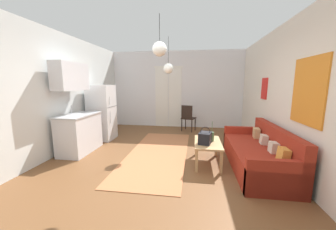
% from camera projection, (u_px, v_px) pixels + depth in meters
% --- Properties ---
extents(ground_plane, '(5.33, 8.04, 0.10)m').
position_uv_depth(ground_plane, '(156.00, 173.00, 3.58)').
color(ground_plane, brown).
extents(wall_back, '(4.93, 0.13, 2.77)m').
position_uv_depth(wall_back, '(176.00, 90.00, 7.03)').
color(wall_back, silver).
rests_on(wall_back, ground_plane).
extents(wall_right, '(0.12, 7.64, 2.77)m').
position_uv_depth(wall_right, '(305.00, 98.00, 3.01)').
color(wall_right, silver).
rests_on(wall_right, ground_plane).
extents(wall_left, '(0.12, 7.64, 2.77)m').
position_uv_depth(wall_left, '(33.00, 95.00, 3.69)').
color(wall_left, silver).
rests_on(wall_left, ground_plane).
extents(area_rug, '(1.31, 3.37, 0.01)m').
position_uv_depth(area_rug, '(158.00, 153.00, 4.45)').
color(area_rug, '#B26B42').
rests_on(area_rug, ground_plane).
extents(couch, '(0.87, 2.15, 0.80)m').
position_uv_depth(couch, '(260.00, 155.00, 3.65)').
color(couch, maroon).
rests_on(couch, ground_plane).
extents(coffee_table, '(0.52, 0.94, 0.45)m').
position_uv_depth(coffee_table, '(208.00, 145.00, 3.83)').
color(coffee_table, tan).
rests_on(coffee_table, ground_plane).
extents(bamboo_vase, '(0.09, 0.09, 0.41)m').
position_uv_depth(bamboo_vase, '(212.00, 136.00, 3.85)').
color(bamboo_vase, '#47704C').
rests_on(bamboo_vase, coffee_table).
extents(handbag, '(0.28, 0.33, 0.33)m').
position_uv_depth(handbag, '(205.00, 138.00, 3.68)').
color(handbag, black).
rests_on(handbag, coffee_table).
extents(refrigerator, '(0.66, 0.64, 1.56)m').
position_uv_depth(refrigerator, '(102.00, 113.00, 5.46)').
color(refrigerator, white).
rests_on(refrigerator, ground_plane).
extents(kitchen_counter, '(0.59, 1.10, 2.07)m').
position_uv_depth(kitchen_counter, '(78.00, 119.00, 4.44)').
color(kitchen_counter, silver).
rests_on(kitchen_counter, ground_plane).
extents(accent_chair, '(0.53, 0.51, 0.89)m').
position_uv_depth(accent_chair, '(188.00, 117.00, 6.42)').
color(accent_chair, black).
rests_on(accent_chair, ground_plane).
extents(pendant_lamp_near, '(0.25, 0.25, 0.70)m').
position_uv_depth(pendant_lamp_near, '(160.00, 49.00, 3.26)').
color(pendant_lamp_near, black).
extents(pendant_lamp_far, '(0.26, 0.26, 0.91)m').
position_uv_depth(pendant_lamp_far, '(168.00, 69.00, 4.84)').
color(pendant_lamp_far, black).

